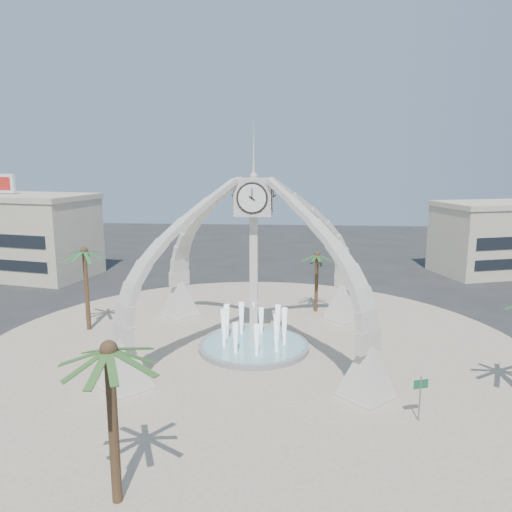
# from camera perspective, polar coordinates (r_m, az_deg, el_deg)

# --- Properties ---
(ground) EXTENTS (140.00, 140.00, 0.00)m
(ground) POSITION_cam_1_polar(r_m,az_deg,el_deg) (36.84, -0.25, -10.61)
(ground) COLOR #282828
(ground) RESTS_ON ground
(plaza) EXTENTS (40.00, 40.00, 0.06)m
(plaza) POSITION_cam_1_polar(r_m,az_deg,el_deg) (36.83, -0.25, -10.57)
(plaza) COLOR beige
(plaza) RESTS_ON ground
(clock_tower) EXTENTS (17.94, 17.94, 16.30)m
(clock_tower) POSITION_cam_1_polar(r_m,az_deg,el_deg) (34.97, -0.26, -0.68)
(clock_tower) COLOR beige
(clock_tower) RESTS_ON ground
(fountain) EXTENTS (8.00, 8.00, 3.62)m
(fountain) POSITION_cam_1_polar(r_m,az_deg,el_deg) (36.74, -0.25, -10.19)
(fountain) COLOR #99999C
(fountain) RESTS_ON ground
(building_nw) EXTENTS (23.75, 13.73, 11.90)m
(building_nw) POSITION_cam_1_polar(r_m,az_deg,el_deg) (66.66, -27.07, 2.27)
(building_nw) COLOR beige
(building_nw) RESTS_ON ground
(palm_west) EXTENTS (4.52, 4.52, 7.24)m
(palm_west) POSITION_cam_1_polar(r_m,az_deg,el_deg) (41.33, -19.05, 0.43)
(palm_west) COLOR brown
(palm_west) RESTS_ON ground
(palm_north) EXTENTS (3.83, 3.83, 5.92)m
(palm_north) POSITION_cam_1_polar(r_m,az_deg,el_deg) (44.40, 6.99, 0.07)
(palm_north) COLOR brown
(palm_north) RESTS_ON ground
(palm_south) EXTENTS (5.72, 5.72, 7.33)m
(palm_south) POSITION_cam_1_polar(r_m,az_deg,el_deg) (19.99, -16.48, -10.47)
(palm_south) COLOR brown
(palm_south) RESTS_ON ground
(street_sign) EXTENTS (0.89, 0.31, 2.53)m
(street_sign) POSITION_cam_1_polar(r_m,az_deg,el_deg) (28.15, 18.27, -14.30)
(street_sign) COLOR slate
(street_sign) RESTS_ON ground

